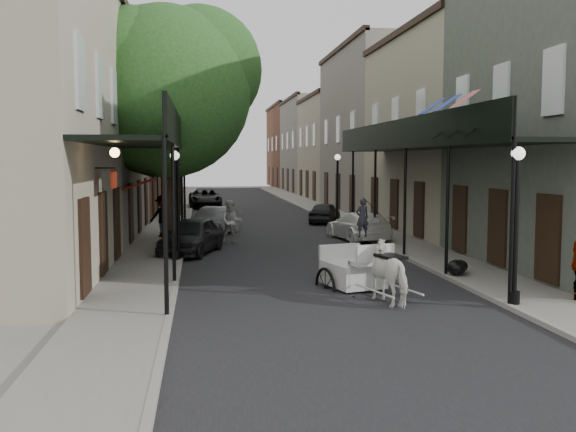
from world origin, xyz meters
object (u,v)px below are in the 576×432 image
object	(u,v)px
lamppost_right_near	(516,223)
car_right_near	(358,226)
tree_near	(175,85)
carriage	(347,251)
lamppost_right_far	(337,187)
car_left_near	(192,236)
car_left_far	(205,198)
car_right_far	(325,212)
car_left_mid	(215,221)
tree_far	(184,122)
pedestrian_sidewalk_left	(162,216)
lamppost_left	(175,203)
horse	(392,273)
pedestrian_walking	(231,222)

from	to	relation	value
lamppost_right_near	car_right_near	xyz separation A→B (m)	(-0.50, 13.27, -1.42)
tree_near	carriage	xyz separation A→B (m)	(5.00, -8.91, -5.51)
lamppost_right_far	car_left_near	size ratio (longest dim) A/B	0.91
car_right_near	car_left_far	bearing A→B (deg)	-80.64
lamppost_right_far	lamppost_right_near	bearing A→B (deg)	-90.00
lamppost_right_far	carriage	bearing A→B (deg)	-101.16
carriage	car_right_far	xyz separation A→B (m)	(2.80, 17.73, -0.39)
tree_near	car_left_mid	size ratio (longest dim) A/B	2.43
tree_near	car_left_mid	distance (m)	7.16
tree_far	car_left_near	world-z (taller)	tree_far
tree_near	car_left_mid	world-z (taller)	tree_near
pedestrian_sidewalk_left	car_right_near	size ratio (longest dim) A/B	0.43
lamppost_right_far	car_right_near	world-z (taller)	lamppost_right_far
tree_near	lamppost_right_near	size ratio (longest dim) A/B	2.60
lamppost_left	car_left_near	size ratio (longest dim) A/B	0.91
car_left_far	lamppost_right_near	bearing A→B (deg)	-80.35
horse	car_right_far	world-z (taller)	horse
lamppost_right_far	horse	xyz separation A→B (m)	(-2.67, -19.00, -1.30)
lamppost_right_near	pedestrian_sidewalk_left	bearing A→B (deg)	121.65
lamppost_right_near	pedestrian_sidewalk_left	size ratio (longest dim) A/B	2.01
car_left_far	car_right_near	xyz separation A→B (m)	(6.58, -20.33, -0.07)
tree_near	lamppost_left	world-z (taller)	tree_near
tree_near	car_left_near	size ratio (longest dim) A/B	2.36
pedestrian_sidewalk_left	tree_near	bearing A→B (deg)	82.55
pedestrian_sidewalk_left	car_right_near	bearing A→B (deg)	146.42
horse	lamppost_left	bearing A→B (deg)	-67.17
lamppost_right_near	car_left_far	xyz separation A→B (m)	(-7.08, 33.60, -1.35)
car_left_mid	pedestrian_sidewalk_left	bearing A→B (deg)	-129.50
pedestrian_walking	car_left_far	xyz separation A→B (m)	(-0.98, 20.66, -0.22)
lamppost_right_far	car_left_mid	world-z (taller)	lamppost_right_far
carriage	pedestrian_sidewalk_left	xyz separation A→B (m)	(-5.75, 11.42, 0.06)
lamppost_right_near	tree_near	bearing A→B (deg)	124.27
lamppost_left	car_left_mid	bearing A→B (deg)	79.38
carriage	car_left_far	xyz separation A→B (m)	(-3.78, 30.33, -0.28)
lamppost_right_far	tree_near	bearing A→B (deg)	-136.69
lamppost_left	pedestrian_walking	bearing A→B (deg)	66.98
pedestrian_sidewalk_left	car_right_near	distance (m)	8.68
tree_far	pedestrian_walking	size ratio (longest dim) A/B	4.70
horse	carriage	distance (m)	2.36
lamppost_right_near	lamppost_right_far	world-z (taller)	same
lamppost_right_near	lamppost_left	bearing A→B (deg)	135.71
pedestrian_sidewalk_left	car_right_near	xyz separation A→B (m)	(8.55, -1.42, -0.42)
lamppost_right_near	pedestrian_sidewalk_left	distance (m)	17.28
pedestrian_walking	carriage	bearing A→B (deg)	-69.78
car_left_far	car_right_far	bearing A→B (deg)	-64.66
tree_far	lamppost_right_near	bearing A→B (deg)	-72.32
carriage	car_left_near	bearing A→B (deg)	107.60
horse	pedestrian_walking	bearing A→B (deg)	-89.45
lamppost_left	horse	world-z (taller)	lamppost_left
carriage	pedestrian_walking	bearing A→B (deg)	90.68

